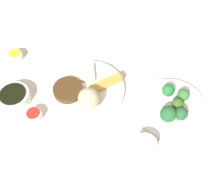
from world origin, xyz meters
The scene contains 19 objects.
tabletop centered at (0.00, 0.00, 0.01)m, with size 2.20×2.20×0.02m, color beige.
main_plate centered at (0.00, -0.01, 0.03)m, with size 0.25×0.25×0.02m, color white.
rice_scoop centered at (-0.01, -0.07, 0.07)m, with size 0.07×0.07×0.07m, color tan.
spring_roll centered at (0.06, -0.01, 0.05)m, with size 0.12×0.03×0.03m, color gold.
crab_rangoon_wonton centered at (0.00, 0.06, 0.04)m, with size 0.08×0.07×0.01m, color beige.
stir_fry_heap centered at (-0.07, 0.00, 0.05)m, with size 0.10×0.10×0.02m, color #493015.
broccoli_plate centered at (0.25, -0.16, 0.03)m, with size 0.24×0.24×0.01m, color white.
broccoli_floret_0 centered at (0.26, -0.17, 0.05)m, with size 0.04×0.04×0.04m, color #3A5E21.
broccoli_floret_1 centered at (0.29, -0.14, 0.05)m, with size 0.04×0.04×0.04m, color #357534.
broccoli_floret_2 centered at (0.21, -0.20, 0.06)m, with size 0.05×0.05×0.05m, color #245F30.
broccoli_floret_3 centered at (0.25, -0.11, 0.06)m, with size 0.04×0.04×0.04m, color #247136.
broccoli_floret_4 centered at (0.25, -0.21, 0.06)m, with size 0.04×0.04×0.04m, color #275633.
soy_sauce_bowl centered at (-0.25, 0.04, 0.04)m, with size 0.11×0.11×0.03m, color white.
soy_sauce_bowl_liquid centered at (-0.25, 0.04, 0.06)m, with size 0.09×0.09×0.00m, color black.
sauce_ramekin_sweet_and_sour centered at (-0.20, -0.05, 0.03)m, with size 0.05×0.05×0.03m, color white.
sauce_ramekin_sweet_and_sour_liquid centered at (-0.20, -0.05, 0.05)m, with size 0.04×0.04×0.00m, color red.
sauce_ramekin_hot_mustard centered at (-0.22, 0.22, 0.03)m, with size 0.05×0.05×0.03m, color white.
sauce_ramekin_hot_mustard_liquid centered at (-0.22, 0.22, 0.05)m, with size 0.04×0.04×0.00m, color yellow.
teacup centered at (0.10, -0.27, 0.05)m, with size 0.07×0.07×0.05m, color white.
Camera 1 is at (-0.09, -0.55, 0.83)m, focal length 44.35 mm.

